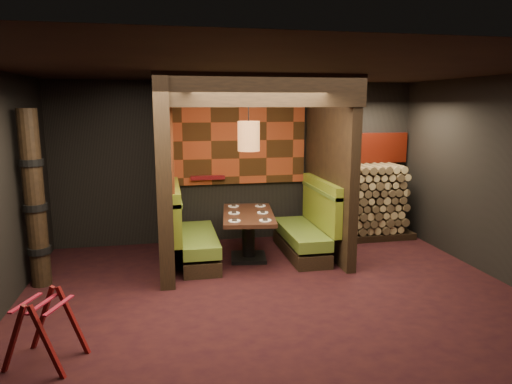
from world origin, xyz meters
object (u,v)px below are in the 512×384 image
object	(u,v)px
luggage_rack	(44,327)
totem_column	(35,201)
firewood_stack	(366,202)
pendant_lamp	(249,136)
dining_table	(248,228)
booth_bench_right	(307,231)
booth_bench_left	(192,237)

from	to	relation	value
luggage_rack	totem_column	xyz separation A→B (m)	(-0.54, 2.07, 0.82)
luggage_rack	totem_column	distance (m)	2.29
firewood_stack	pendant_lamp	bearing A→B (deg)	-160.67
dining_table	pendant_lamp	world-z (taller)	pendant_lamp
booth_bench_right	totem_column	xyz separation A→B (m)	(-3.98, -0.55, 0.79)
pendant_lamp	firewood_stack	size ratio (longest dim) A/B	0.64
booth_bench_left	dining_table	distance (m)	0.91
dining_table	booth_bench_left	bearing A→B (deg)	175.18
totem_column	luggage_rack	bearing A→B (deg)	-75.50
dining_table	firewood_stack	xyz separation A→B (m)	(2.35, 0.78, 0.16)
dining_table	luggage_rack	world-z (taller)	dining_table
dining_table	firewood_stack	world-z (taller)	firewood_stack
booth_bench_left	totem_column	distance (m)	2.30
booth_bench_right	dining_table	world-z (taller)	booth_bench_right
booth_bench_right	totem_column	bearing A→B (deg)	-172.14
firewood_stack	totem_column	bearing A→B (deg)	-166.81
pendant_lamp	totem_column	size ratio (longest dim) A/B	0.46
dining_table	totem_column	world-z (taller)	totem_column
booth_bench_left	totem_column	bearing A→B (deg)	-165.25
booth_bench_right	dining_table	distance (m)	1.01
dining_table	luggage_rack	bearing A→B (deg)	-133.87
booth_bench_left	firewood_stack	world-z (taller)	firewood_stack
pendant_lamp	totem_column	xyz separation A→B (m)	(-2.98, -0.42, -0.79)
booth_bench_left	firewood_stack	xyz separation A→B (m)	(3.25, 0.70, 0.28)
booth_bench_left	luggage_rack	size ratio (longest dim) A/B	2.01
totem_column	pendant_lamp	bearing A→B (deg)	8.10
luggage_rack	firewood_stack	xyz separation A→B (m)	(4.80, 3.32, 0.32)
dining_table	pendant_lamp	distance (m)	1.45
booth_bench_left	firewood_stack	distance (m)	3.33
dining_table	firewood_stack	size ratio (longest dim) A/B	0.89
booth_bench_left	firewood_stack	size ratio (longest dim) A/B	0.92
totem_column	dining_table	bearing A→B (deg)	9.04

